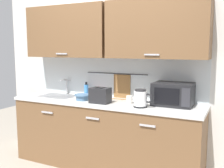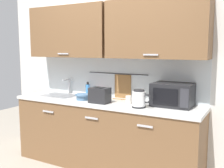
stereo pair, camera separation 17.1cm
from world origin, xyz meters
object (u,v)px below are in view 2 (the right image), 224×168
(electric_kettle, at_px, (139,99))
(microwave, at_px, (173,95))
(dish_soap_bottle, at_px, (88,90))
(toaster, at_px, (100,95))
(mixing_bowl, at_px, (83,96))
(mug_by_kettle, at_px, (129,100))
(mug_near_sink, at_px, (98,94))
(wooden_spoon, at_px, (125,100))

(electric_kettle, bearing_deg, microwave, 40.44)
(dish_soap_bottle, height_order, toaster, dish_soap_bottle)
(dish_soap_bottle, relative_size, toaster, 0.77)
(electric_kettle, xyz_separation_m, mixing_bowl, (-0.83, 0.07, -0.06))
(mixing_bowl, bearing_deg, mug_by_kettle, 6.72)
(mug_by_kettle, bearing_deg, toaster, -158.24)
(mixing_bowl, bearing_deg, microwave, 9.84)
(electric_kettle, distance_m, dish_soap_bottle, 1.02)
(electric_kettle, xyz_separation_m, dish_soap_bottle, (-0.95, 0.37, -0.01))
(mug_near_sink, height_order, mug_by_kettle, same)
(mug_by_kettle, bearing_deg, wooden_spoon, 129.55)
(microwave, xyz_separation_m, electric_kettle, (-0.31, -0.26, -0.03))
(mixing_bowl, height_order, wooden_spoon, mixing_bowl)
(dish_soap_bottle, relative_size, mixing_bowl, 0.92)
(microwave, relative_size, mug_near_sink, 3.83)
(mug_near_sink, xyz_separation_m, toaster, (0.24, -0.33, 0.05))
(microwave, height_order, mug_by_kettle, microwave)
(electric_kettle, distance_m, wooden_spoon, 0.48)
(electric_kettle, height_order, toaster, electric_kettle)
(microwave, distance_m, wooden_spoon, 0.67)
(dish_soap_bottle, bearing_deg, toaster, -40.49)
(dish_soap_bottle, height_order, wooden_spoon, dish_soap_bottle)
(toaster, bearing_deg, mug_by_kettle, 21.76)
(mixing_bowl, bearing_deg, wooden_spoon, 27.40)
(mug_near_sink, bearing_deg, mixing_bowl, -102.64)
(mug_near_sink, relative_size, mixing_bowl, 0.56)
(mixing_bowl, relative_size, wooden_spoon, 0.77)
(toaster, bearing_deg, electric_kettle, -0.71)
(electric_kettle, relative_size, toaster, 0.89)
(mug_near_sink, height_order, wooden_spoon, mug_near_sink)
(electric_kettle, distance_m, mug_by_kettle, 0.25)
(mug_near_sink, distance_m, wooden_spoon, 0.43)
(dish_soap_bottle, bearing_deg, mixing_bowl, -67.19)
(mixing_bowl, height_order, toaster, toaster)
(dish_soap_bottle, bearing_deg, electric_kettle, -21.05)
(electric_kettle, relative_size, dish_soap_bottle, 1.16)
(microwave, height_order, wooden_spoon, microwave)
(electric_kettle, bearing_deg, wooden_spoon, 136.99)
(dish_soap_bottle, bearing_deg, microwave, -4.69)
(microwave, distance_m, toaster, 0.88)
(dish_soap_bottle, bearing_deg, mug_by_kettle, -16.59)
(dish_soap_bottle, relative_size, wooden_spoon, 0.71)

